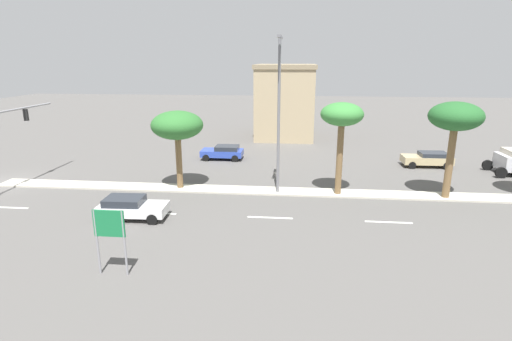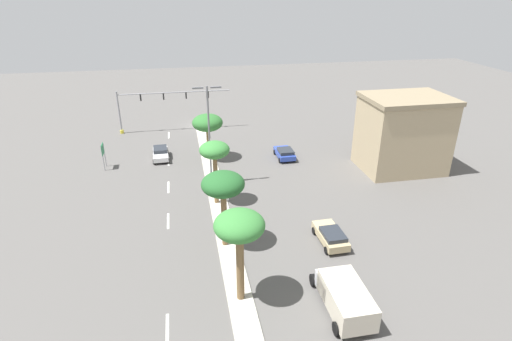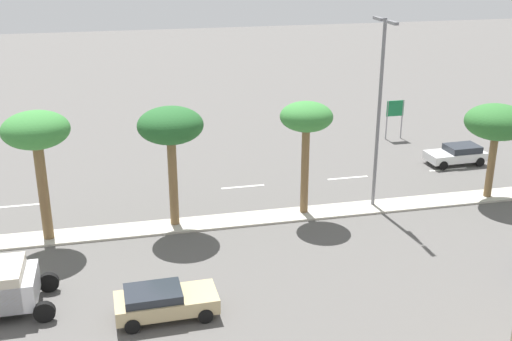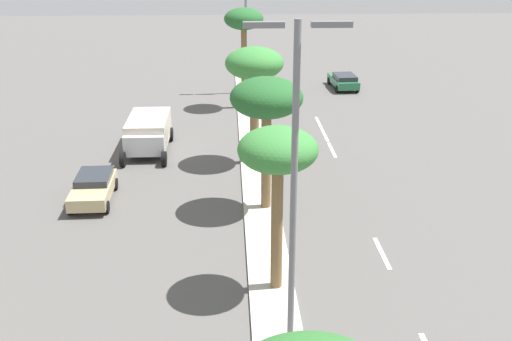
{
  "view_description": "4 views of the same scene",
  "coord_description": "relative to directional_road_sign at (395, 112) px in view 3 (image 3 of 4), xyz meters",
  "views": [
    {
      "loc": [
        28.15,
        22.75,
        9.45
      ],
      "look_at": [
        0.34,
        19.92,
        1.69
      ],
      "focal_mm": 28.34,
      "sensor_mm": 36.0,
      "label": 1
    },
    {
      "loc": [
        3.12,
        62.01,
        20.11
      ],
      "look_at": [
        -3.92,
        25.58,
        3.18
      ],
      "focal_mm": 28.54,
      "sensor_mm": 36.0,
      "label": 2
    },
    {
      "loc": [
        -31.88,
        36.01,
        15.05
      ],
      "look_at": [
        0.98,
        28.45,
        2.57
      ],
      "focal_mm": 44.48,
      "sensor_mm": 36.0,
      "label": 3
    },
    {
      "loc": [
        -1.57,
        5.21,
        13.12
      ],
      "look_at": [
        -0.39,
        30.63,
        3.09
      ],
      "focal_mm": 42.82,
      "sensor_mm": 36.0,
      "label": 4
    }
  ],
  "objects": [
    {
      "name": "ground_plane",
      "position": [
        -12.45,
        15.05,
        -2.19
      ],
      "size": [
        160.0,
        160.0,
        0.0
      ],
      "primitive_type": "plane",
      "color": "#565451"
    },
    {
      "name": "median_curb",
      "position": [
        -12.45,
        23.54,
        -2.13
      ],
      "size": [
        1.8,
        76.39,
        0.12
      ],
      "primitive_type": "cube",
      "color": "#B7B2A3",
      "rests_on": "ground"
    },
    {
      "name": "lane_stripe_outboard",
      "position": [
        -7.44,
        -0.73,
        -2.18
      ],
      "size": [
        0.2,
        2.8,
        0.01
      ],
      "primitive_type": "cube",
      "color": "silver",
      "rests_on": "ground"
    },
    {
      "name": "lane_stripe_front",
      "position": [
        -7.44,
        6.6,
        -2.18
      ],
      "size": [
        0.2,
        2.8,
        0.01
      ],
      "primitive_type": "cube",
      "color": "silver",
      "rests_on": "ground"
    },
    {
      "name": "lane_stripe_center",
      "position": [
        -7.44,
        13.73,
        -2.18
      ],
      "size": [
        0.2,
        2.8,
        0.01
      ],
      "primitive_type": "cube",
      "color": "silver",
      "rests_on": "ground"
    },
    {
      "name": "lane_stripe_near",
      "position": [
        -7.44,
        27.18,
        -2.18
      ],
      "size": [
        0.2,
        2.8,
        0.01
      ],
      "primitive_type": "cube",
      "color": "silver",
      "rests_on": "ground"
    },
    {
      "name": "directional_road_sign",
      "position": [
        0.0,
        0.0,
        0.0
      ],
      "size": [
        0.1,
        1.41,
        3.09
      ],
      "color": "gray",
      "rests_on": "ground"
    },
    {
      "name": "palm_tree_right",
      "position": [
        -12.54,
        -0.51,
        2.56
      ],
      "size": [
        3.76,
        3.76,
        5.73
      ],
      "color": "brown",
      "rests_on": "median_curb"
    },
    {
      "name": "palm_tree_inboard",
      "position": [
        -12.28,
        11.14,
        3.4
      ],
      "size": [
        2.93,
        2.93,
        6.48
      ],
      "color": "brown",
      "rests_on": "median_curb"
    },
    {
      "name": "palm_tree_center",
      "position": [
        -12.23,
        18.57,
        3.43
      ],
      "size": [
        3.49,
        3.49,
        6.61
      ],
      "color": "brown",
      "rests_on": "median_curb"
    },
    {
      "name": "palm_tree_left",
      "position": [
        -12.51,
        25.25,
        3.64
      ],
      "size": [
        3.37,
        3.37,
        6.86
      ],
      "color": "brown",
      "rests_on": "median_curb"
    },
    {
      "name": "street_lamp_front",
      "position": [
        -12.16,
        6.83,
        4.22
      ],
      "size": [
        2.9,
        0.24,
        10.85
      ],
      "color": "slate",
      "rests_on": "median_curb"
    },
    {
      "name": "sedan_tan_leading",
      "position": [
        -21.11,
        19.97,
        -1.46
      ],
      "size": [
        2.09,
        4.31,
        1.33
      ],
      "color": "tan",
      "rests_on": "ground"
    },
    {
      "name": "sedan_white_mid",
      "position": [
        -6.51,
        -1.83,
        -1.46
      ],
      "size": [
        2.1,
        4.15,
        1.34
      ],
      "color": "silver",
      "rests_on": "ground"
    }
  ]
}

